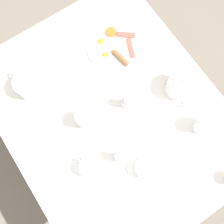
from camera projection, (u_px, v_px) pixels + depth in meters
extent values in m
plane|color=#70665B|center=(112.00, 137.00, 1.97)|extent=(8.00, 8.00, 0.00)
cube|color=silver|center=(112.00, 114.00, 1.27)|extent=(0.99, 1.24, 0.03)
cylinder|color=brown|center=(6.00, 94.00, 1.68)|extent=(0.04, 0.04, 0.72)
cylinder|color=brown|center=(120.00, 26.00, 1.81)|extent=(0.04, 0.04, 0.72)
cylinder|color=white|center=(116.00, 46.00, 1.33)|extent=(0.30, 0.30, 0.01)
cylinder|color=white|center=(101.00, 42.00, 1.33)|extent=(0.07, 0.07, 0.00)
sphere|color=yellow|center=(101.00, 41.00, 1.32)|extent=(0.03, 0.03, 0.03)
cylinder|color=white|center=(105.00, 55.00, 1.31)|extent=(0.07, 0.07, 0.00)
sphere|color=yellow|center=(105.00, 55.00, 1.30)|extent=(0.03, 0.03, 0.03)
cylinder|color=brown|center=(121.00, 57.00, 1.30)|extent=(0.04, 0.11, 0.03)
cube|color=#B74C42|center=(131.00, 48.00, 1.32)|extent=(0.07, 0.11, 0.01)
cube|color=#B74C42|center=(126.00, 35.00, 1.34)|extent=(0.09, 0.09, 0.01)
cylinder|color=#D16023|center=(111.00, 32.00, 1.34)|extent=(0.06, 0.06, 0.01)
cylinder|color=white|center=(180.00, 85.00, 1.24)|extent=(0.13, 0.13, 0.10)
cylinder|color=white|center=(183.00, 81.00, 1.18)|extent=(0.09, 0.09, 0.01)
sphere|color=white|center=(184.00, 80.00, 1.17)|extent=(0.02, 0.02, 0.02)
cone|color=white|center=(174.00, 70.00, 1.24)|extent=(0.03, 0.06, 0.05)
torus|color=white|center=(187.00, 98.00, 1.22)|extent=(0.03, 0.08, 0.08)
cylinder|color=white|center=(29.00, 85.00, 1.24)|extent=(0.13, 0.13, 0.10)
cylinder|color=white|center=(26.00, 81.00, 1.18)|extent=(0.09, 0.09, 0.01)
sphere|color=white|center=(25.00, 80.00, 1.17)|extent=(0.02, 0.02, 0.02)
cone|color=white|center=(40.00, 95.00, 1.21)|extent=(0.03, 0.06, 0.05)
torus|color=white|center=(19.00, 76.00, 1.25)|extent=(0.03, 0.08, 0.08)
cylinder|color=white|center=(90.00, 168.00, 1.18)|extent=(0.15, 0.15, 0.01)
cylinder|color=white|center=(89.00, 168.00, 1.16)|extent=(0.09, 0.09, 0.05)
cylinder|color=brown|center=(89.00, 168.00, 1.16)|extent=(0.08, 0.08, 0.04)
torus|color=white|center=(80.00, 162.00, 1.16)|extent=(0.02, 0.04, 0.04)
cylinder|color=white|center=(144.00, 168.00, 1.18)|extent=(0.15, 0.15, 0.01)
cylinder|color=white|center=(145.00, 168.00, 1.16)|extent=(0.09, 0.09, 0.05)
cylinder|color=brown|center=(144.00, 168.00, 1.16)|extent=(0.08, 0.08, 0.04)
torus|color=white|center=(154.00, 174.00, 1.15)|extent=(0.02, 0.04, 0.04)
cylinder|color=white|center=(85.00, 119.00, 1.19)|extent=(0.08, 0.08, 0.10)
cylinder|color=white|center=(204.00, 124.00, 1.18)|extent=(0.08, 0.08, 0.11)
cylinder|color=#BCBCC1|center=(118.00, 157.00, 1.17)|extent=(0.04, 0.04, 0.07)
sphere|color=#BCBCC1|center=(118.00, 156.00, 1.12)|extent=(0.04, 0.04, 0.04)
cylinder|color=#BCBCC1|center=(126.00, 102.00, 1.23)|extent=(0.04, 0.04, 0.07)
sphere|color=#BCBCC1|center=(127.00, 99.00, 1.18)|extent=(0.04, 0.04, 0.04)
cube|color=silver|center=(62.00, 49.00, 1.33)|extent=(0.15, 0.17, 0.00)
cube|color=silver|center=(53.00, 146.00, 1.21)|extent=(0.03, 0.14, 0.00)
cube|color=silver|center=(173.00, 139.00, 1.22)|extent=(0.14, 0.12, 0.00)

